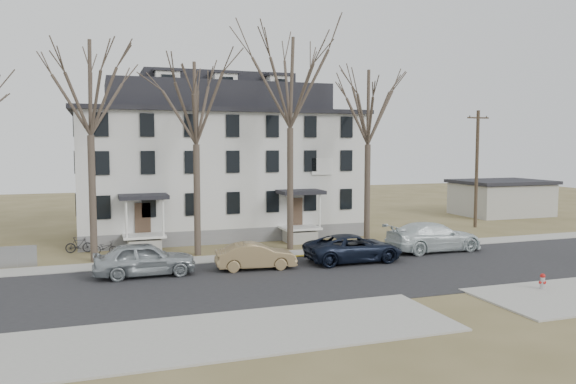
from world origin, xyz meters
name	(u,v)px	position (x,y,z in m)	size (l,w,h in m)	color
ground	(338,286)	(0.00, 0.00, 0.00)	(120.00, 120.00, 0.00)	olive
main_road	(322,277)	(0.00, 2.00, 0.00)	(120.00, 10.00, 0.04)	#27272A
far_sidewalk	(284,255)	(0.00, 8.00, 0.00)	(120.00, 2.00, 0.08)	#A09F97
near_sidewalk_left	(185,340)	(-8.00, -5.00, 0.00)	(20.00, 5.00, 0.08)	#A09F97
yellow_curb	(365,253)	(5.00, 7.10, 0.00)	(14.00, 0.25, 0.06)	gold
boarding_house	(218,163)	(-2.00, 17.95, 5.38)	(20.80, 12.36, 12.05)	slate
distant_building	(501,198)	(26.00, 20.00, 1.68)	(8.50, 6.50, 3.35)	#A09F97
tree_far_left	(89,81)	(-11.00, 9.80, 10.34)	(8.40, 8.40, 13.72)	#473B31
tree_mid_left	(196,97)	(-5.00, 9.80, 9.60)	(7.80, 7.80, 12.74)	#473B31
tree_center	(290,76)	(1.00, 9.80, 11.08)	(9.00, 9.00, 14.70)	#473B31
tree_mid_right	(368,102)	(6.50, 9.80, 9.60)	(7.80, 7.80, 12.74)	#473B31
utility_pole_far	(477,167)	(18.50, 14.00, 4.90)	(2.00, 0.28, 9.50)	#3D3023
car_silver	(145,260)	(-8.53, 5.06, 0.88)	(2.07, 5.14, 1.75)	#9CA5A9
car_tan	(256,257)	(-2.73, 4.74, 0.71)	(1.51, 4.32, 1.42)	olive
car_navy	(354,249)	(3.11, 4.77, 0.79)	(2.61, 5.67, 1.58)	black
car_white	(434,237)	(9.29, 6.05, 0.91)	(2.54, 6.25, 1.81)	silver
bicycle_left	(105,248)	(-10.38, 11.60, 0.42)	(0.56, 1.60, 0.84)	black
bicycle_right	(79,246)	(-11.89, 12.68, 0.49)	(0.46, 1.63, 0.98)	black
fire_hydrant	(542,282)	(8.65, -3.80, 0.41)	(0.34, 0.32, 0.81)	#B7B7BA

